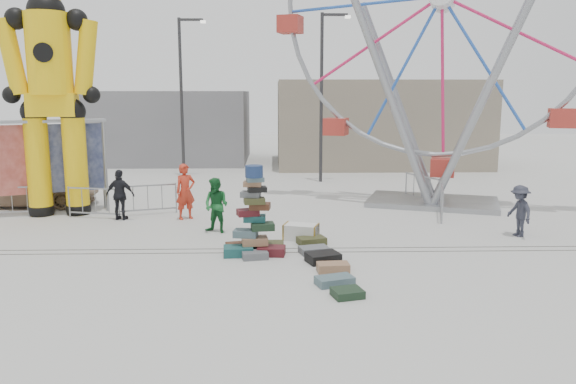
{
  "coord_description": "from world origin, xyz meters",
  "views": [
    {
      "loc": [
        0.69,
        -14.18,
        4.3
      ],
      "look_at": [
        1.11,
        1.9,
        1.45
      ],
      "focal_mm": 35.0,
      "sensor_mm": 36.0,
      "label": 1
    }
  ],
  "objects_px": {
    "lamp_post_left": "(183,89)",
    "pedestrian_red": "(185,192)",
    "steamer_trunk": "(301,232)",
    "ferris_wheel": "(441,24)",
    "suitcase_tower": "(254,229)",
    "pedestrian_black": "(120,195)",
    "parked_suv": "(37,189)",
    "pedestrian_grey": "(519,211)",
    "pedestrian_green": "(216,205)",
    "lamp_post_right": "(323,89)",
    "banner_scaffold": "(37,144)",
    "barricade_wheel_back": "(422,189)",
    "barricade_dummy_a": "(12,201)",
    "barricade_dummy_c": "(148,199)",
    "crash_test_dummy": "(51,88)",
    "barricade_dummy_b": "(95,203)",
    "barricade_wheel_front": "(442,202)"
  },
  "relations": [
    {
      "from": "pedestrian_green",
      "to": "barricade_dummy_c",
      "type": "bearing_deg",
      "value": 163.52
    },
    {
      "from": "suitcase_tower",
      "to": "pedestrian_red",
      "type": "height_order",
      "value": "suitcase_tower"
    },
    {
      "from": "barricade_dummy_a",
      "to": "pedestrian_black",
      "type": "xyz_separation_m",
      "value": [
        3.93,
        -0.55,
        0.32
      ]
    },
    {
      "from": "parked_suv",
      "to": "pedestrian_grey",
      "type": "bearing_deg",
      "value": -107.06
    },
    {
      "from": "suitcase_tower",
      "to": "barricade_dummy_c",
      "type": "relative_size",
      "value": 1.21
    },
    {
      "from": "pedestrian_green",
      "to": "barricade_wheel_back",
      "type": "bearing_deg",
      "value": 59.58
    },
    {
      "from": "barricade_wheel_back",
      "to": "pedestrian_red",
      "type": "relative_size",
      "value": 1.04
    },
    {
      "from": "lamp_post_left",
      "to": "barricade_dummy_a",
      "type": "distance_m",
      "value": 11.4
    },
    {
      "from": "lamp_post_right",
      "to": "barricade_wheel_front",
      "type": "xyz_separation_m",
      "value": [
        3.45,
        -8.17,
        -3.93
      ]
    },
    {
      "from": "barricade_dummy_b",
      "to": "parked_suv",
      "type": "height_order",
      "value": "parked_suv"
    },
    {
      "from": "steamer_trunk",
      "to": "barricade_dummy_a",
      "type": "height_order",
      "value": "barricade_dummy_a"
    },
    {
      "from": "parked_suv",
      "to": "pedestrian_green",
      "type": "bearing_deg",
      "value": -121.0
    },
    {
      "from": "lamp_post_right",
      "to": "parked_suv",
      "type": "height_order",
      "value": "lamp_post_right"
    },
    {
      "from": "lamp_post_left",
      "to": "pedestrian_green",
      "type": "height_order",
      "value": "lamp_post_left"
    },
    {
      "from": "lamp_post_right",
      "to": "barricade_dummy_c",
      "type": "height_order",
      "value": "lamp_post_right"
    },
    {
      "from": "banner_scaffold",
      "to": "steamer_trunk",
      "type": "xyz_separation_m",
      "value": [
        9.08,
        -3.69,
        -2.3
      ]
    },
    {
      "from": "lamp_post_left",
      "to": "pedestrian_green",
      "type": "bearing_deg",
      "value": -76.88
    },
    {
      "from": "lamp_post_left",
      "to": "barricade_dummy_b",
      "type": "xyz_separation_m",
      "value": [
        -1.58,
        -9.98,
        -3.93
      ]
    },
    {
      "from": "lamp_post_left",
      "to": "pedestrian_red",
      "type": "relative_size",
      "value": 4.17
    },
    {
      "from": "lamp_post_left",
      "to": "pedestrian_red",
      "type": "bearing_deg",
      "value": -81.2
    },
    {
      "from": "parked_suv",
      "to": "barricade_dummy_a",
      "type": "bearing_deg",
      "value": -179.64
    },
    {
      "from": "barricade_dummy_a",
      "to": "crash_test_dummy",
      "type": "bearing_deg",
      "value": 3.02
    },
    {
      "from": "lamp_post_left",
      "to": "crash_test_dummy",
      "type": "height_order",
      "value": "crash_test_dummy"
    },
    {
      "from": "steamer_trunk",
      "to": "ferris_wheel",
      "type": "bearing_deg",
      "value": 61.08
    },
    {
      "from": "crash_test_dummy",
      "to": "barricade_wheel_front",
      "type": "distance_m",
      "value": 14.08
    },
    {
      "from": "ferris_wheel",
      "to": "barricade_dummy_c",
      "type": "bearing_deg",
      "value": -152.32
    },
    {
      "from": "ferris_wheel",
      "to": "pedestrian_grey",
      "type": "relative_size",
      "value": 8.81
    },
    {
      "from": "suitcase_tower",
      "to": "barricade_dummy_a",
      "type": "bearing_deg",
      "value": 149.22
    },
    {
      "from": "lamp_post_left",
      "to": "parked_suv",
      "type": "bearing_deg",
      "value": -121.0
    },
    {
      "from": "barricade_dummy_b",
      "to": "parked_suv",
      "type": "xyz_separation_m",
      "value": [
        -2.99,
        2.38,
        0.08
      ]
    },
    {
      "from": "barricade_wheel_back",
      "to": "lamp_post_left",
      "type": "bearing_deg",
      "value": -149.56
    },
    {
      "from": "barricade_wheel_back",
      "to": "pedestrian_black",
      "type": "distance_m",
      "value": 11.46
    },
    {
      "from": "barricade_dummy_b",
      "to": "pedestrian_grey",
      "type": "height_order",
      "value": "pedestrian_grey"
    },
    {
      "from": "barricade_wheel_back",
      "to": "parked_suv",
      "type": "bearing_deg",
      "value": -113.56
    },
    {
      "from": "pedestrian_black",
      "to": "pedestrian_grey",
      "type": "height_order",
      "value": "pedestrian_black"
    },
    {
      "from": "crash_test_dummy",
      "to": "barricade_dummy_c",
      "type": "distance_m",
      "value": 5.04
    },
    {
      "from": "pedestrian_red",
      "to": "crash_test_dummy",
      "type": "bearing_deg",
      "value": 139.82
    },
    {
      "from": "barricade_wheel_back",
      "to": "parked_suv",
      "type": "height_order",
      "value": "parked_suv"
    },
    {
      "from": "pedestrian_green",
      "to": "pedestrian_black",
      "type": "bearing_deg",
      "value": 179.82
    },
    {
      "from": "suitcase_tower",
      "to": "pedestrian_black",
      "type": "xyz_separation_m",
      "value": [
        -4.71,
        4.23,
        0.19
      ]
    },
    {
      "from": "ferris_wheel",
      "to": "barricade_wheel_back",
      "type": "bearing_deg",
      "value": 150.73
    },
    {
      "from": "suitcase_tower",
      "to": "pedestrian_black",
      "type": "distance_m",
      "value": 6.33
    },
    {
      "from": "steamer_trunk",
      "to": "pedestrian_grey",
      "type": "height_order",
      "value": "pedestrian_grey"
    },
    {
      "from": "steamer_trunk",
      "to": "banner_scaffold",
      "type": "bearing_deg",
      "value": 175.02
    },
    {
      "from": "lamp_post_left",
      "to": "steamer_trunk",
      "type": "bearing_deg",
      "value": -67.48
    },
    {
      "from": "suitcase_tower",
      "to": "parked_suv",
      "type": "relative_size",
      "value": 0.53
    },
    {
      "from": "ferris_wheel",
      "to": "barricade_wheel_front",
      "type": "bearing_deg",
      "value": -79.53
    },
    {
      "from": "suitcase_tower",
      "to": "barricade_wheel_back",
      "type": "xyz_separation_m",
      "value": [
        6.4,
        7.02,
        -0.12
      ]
    },
    {
      "from": "lamp_post_right",
      "to": "suitcase_tower",
      "type": "xyz_separation_m",
      "value": [
        -2.93,
        -12.45,
        -3.81
      ]
    },
    {
      "from": "steamer_trunk",
      "to": "pedestrian_red",
      "type": "height_order",
      "value": "pedestrian_red"
    }
  ]
}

